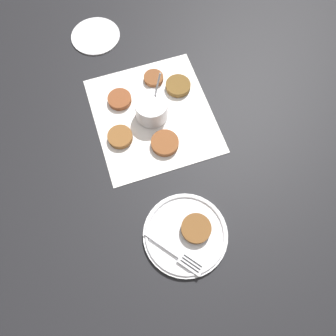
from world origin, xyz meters
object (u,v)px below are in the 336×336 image
object	(u,v)px
fork	(180,256)
extra_saucer	(95,35)
serving_plate	(185,234)
sauce_bowl	(152,109)
fritter_on_plate	(196,228)

from	to	relation	value
fork	extra_saucer	distance (m)	0.73
serving_plate	extra_saucer	xyz separation A→B (m)	(0.69, 0.02, -0.00)
sauce_bowl	fritter_on_plate	xyz separation A→B (m)	(-0.35, 0.02, -0.01)
fritter_on_plate	fork	bearing A→B (deg)	125.45
fritter_on_plate	extra_saucer	size ratio (longest dim) A/B	0.47
sauce_bowl	fritter_on_plate	bearing A→B (deg)	176.85
serving_plate	fork	world-z (taller)	fork
extra_saucer	fork	bearing A→B (deg)	178.59
serving_plate	fritter_on_plate	bearing A→B (deg)	-87.92
serving_plate	extra_saucer	distance (m)	0.69
fork	serving_plate	bearing A→B (deg)	-38.19
serving_plate	fork	xyz separation A→B (m)	(-0.04, 0.03, 0.01)
sauce_bowl	extra_saucer	size ratio (longest dim) A/B	0.76
fritter_on_plate	extra_saucer	world-z (taller)	fritter_on_plate
fritter_on_plate	fork	size ratio (longest dim) A/B	0.50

